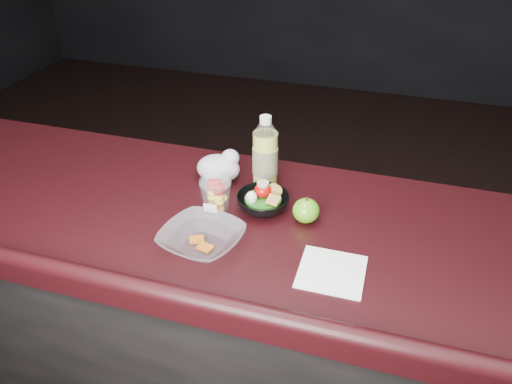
{
  "coord_description": "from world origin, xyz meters",
  "views": [
    {
      "loc": [
        0.28,
        -0.78,
        1.85
      ],
      "look_at": [
        -0.05,
        0.32,
        1.1
      ],
      "focal_mm": 35.0,
      "sensor_mm": 36.0,
      "label": 1
    }
  ],
  "objects_px": {
    "lemonade_bottle": "(265,158)",
    "snack_bowl": "(263,201)",
    "green_apple": "(306,211)",
    "fruit_cup": "(216,193)",
    "takeout_bowl": "(202,239)"
  },
  "relations": [
    {
      "from": "lemonade_bottle",
      "to": "fruit_cup",
      "type": "height_order",
      "value": "lemonade_bottle"
    },
    {
      "from": "snack_bowl",
      "to": "takeout_bowl",
      "type": "relative_size",
      "value": 0.81
    },
    {
      "from": "fruit_cup",
      "to": "takeout_bowl",
      "type": "xyz_separation_m",
      "value": [
        0.02,
        -0.16,
        -0.04
      ]
    },
    {
      "from": "fruit_cup",
      "to": "snack_bowl",
      "type": "distance_m",
      "value": 0.14
    },
    {
      "from": "green_apple",
      "to": "takeout_bowl",
      "type": "relative_size",
      "value": 0.32
    },
    {
      "from": "lemonade_bottle",
      "to": "snack_bowl",
      "type": "xyz_separation_m",
      "value": [
        0.03,
        -0.12,
        -0.07
      ]
    },
    {
      "from": "lemonade_bottle",
      "to": "takeout_bowl",
      "type": "xyz_separation_m",
      "value": [
        -0.07,
        -0.33,
        -0.07
      ]
    },
    {
      "from": "fruit_cup",
      "to": "takeout_bowl",
      "type": "distance_m",
      "value": 0.16
    },
    {
      "from": "green_apple",
      "to": "snack_bowl",
      "type": "xyz_separation_m",
      "value": [
        -0.13,
        0.02,
        -0.01
      ]
    },
    {
      "from": "green_apple",
      "to": "snack_bowl",
      "type": "height_order",
      "value": "snack_bowl"
    },
    {
      "from": "green_apple",
      "to": "lemonade_bottle",
      "type": "bearing_deg",
      "value": 137.98
    },
    {
      "from": "snack_bowl",
      "to": "lemonade_bottle",
      "type": "bearing_deg",
      "value": 103.02
    },
    {
      "from": "lemonade_bottle",
      "to": "snack_bowl",
      "type": "distance_m",
      "value": 0.15
    },
    {
      "from": "green_apple",
      "to": "snack_bowl",
      "type": "relative_size",
      "value": 0.39
    },
    {
      "from": "green_apple",
      "to": "takeout_bowl",
      "type": "bearing_deg",
      "value": -140.91
    }
  ]
}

